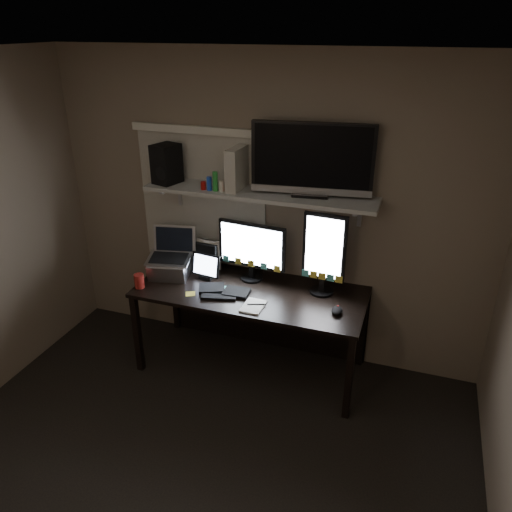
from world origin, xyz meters
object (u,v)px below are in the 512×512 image
at_px(monitor_landscape, 252,251).
at_px(mouse, 337,311).
at_px(tablet, 206,266).
at_px(cup, 139,281).
at_px(keyboard, 224,290).
at_px(tv, 312,160).
at_px(speaker, 167,164).
at_px(game_console, 237,169).
at_px(laptop, 169,255).
at_px(desk, 256,302).
at_px(monitor_portrait, 324,254).

distance_m(monitor_landscape, mouse, 0.85).
distance_m(tablet, cup, 0.54).
xyz_separation_m(monitor_landscape, keyboard, (-0.14, -0.27, -0.24)).
xyz_separation_m(mouse, cup, (-1.56, -0.12, 0.04)).
height_order(mouse, cup, cup).
bearing_deg(tablet, tv, 19.01).
distance_m(keyboard, tablet, 0.29).
height_order(keyboard, speaker, speaker).
distance_m(monitor_landscape, cup, 0.92).
xyz_separation_m(mouse, speaker, (-1.47, 0.30, 0.88)).
height_order(monitor_landscape, keyboard, monitor_landscape).
height_order(monitor_landscape, speaker, speaker).
relative_size(game_console, speaker, 1.04).
xyz_separation_m(laptop, tv, (1.10, 0.23, 0.82)).
xyz_separation_m(desk, keyboard, (-0.19, -0.21, 0.19)).
height_order(monitor_landscape, laptop, monitor_landscape).
bearing_deg(keyboard, monitor_landscape, 50.44).
height_order(desk, tv, tv).
xyz_separation_m(monitor_portrait, laptop, (-1.25, -0.14, -0.13)).
bearing_deg(tv, tablet, -175.51).
bearing_deg(desk, monitor_landscape, 130.09).
xyz_separation_m(keyboard, speaker, (-0.57, 0.27, 0.89)).
distance_m(laptop, game_console, 0.91).
relative_size(keyboard, tablet, 1.64).
relative_size(monitor_landscape, tv, 0.65).
relative_size(desk, laptop, 4.55).
height_order(mouse, tablet, tablet).
bearing_deg(monitor_portrait, mouse, -52.96).
xyz_separation_m(tablet, cup, (-0.44, -0.32, -0.05)).
distance_m(keyboard, tv, 1.20).
distance_m(mouse, laptop, 1.44).
bearing_deg(laptop, speaker, 93.55).
relative_size(tablet, game_console, 0.79).
distance_m(keyboard, mouse, 0.90).
bearing_deg(tablet, cup, -136.61).
relative_size(keyboard, mouse, 3.48).
distance_m(cup, game_console, 1.17).
distance_m(monitor_landscape, speaker, 0.96).
xyz_separation_m(mouse, tablet, (-1.12, 0.19, 0.09)).
bearing_deg(desk, game_console, 154.99).
distance_m(keyboard, cup, 0.68).
bearing_deg(monitor_portrait, cup, -159.79).
bearing_deg(speaker, tv, 19.11).
xyz_separation_m(tv, game_console, (-0.57, -0.03, -0.11)).
xyz_separation_m(cup, speaker, (0.09, 0.42, 0.85)).
bearing_deg(monitor_portrait, game_console, -179.90).
xyz_separation_m(monitor_landscape, mouse, (0.76, -0.30, -0.23)).
bearing_deg(mouse, game_console, 158.68).
bearing_deg(speaker, tablet, -0.42).
height_order(keyboard, tv, tv).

